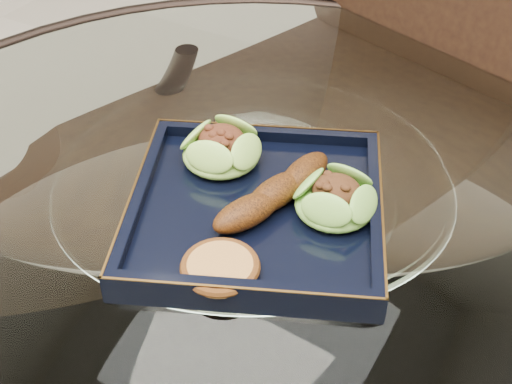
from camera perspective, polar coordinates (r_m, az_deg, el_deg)
The scene contains 7 objects.
dining_table at distance 0.91m, azimuth -0.20°, elevation -9.39°, with size 1.13×1.13×0.77m.
dining_chair at distance 1.19m, azimuth 7.61°, elevation 2.69°, with size 0.56×0.56×1.03m.
navy_plate at distance 0.78m, azimuth 0.00°, elevation -1.70°, with size 0.27×0.27×0.02m, color black.
lettuce_wrap_left at distance 0.82m, azimuth -2.81°, elevation 3.34°, with size 0.09×0.09×0.03m, color #57922A.
lettuce_wrap_right at distance 0.76m, azimuth 6.33°, elevation -0.73°, with size 0.09×0.09×0.03m, color #56982C.
roasted_plantain at distance 0.76m, azimuth 1.62°, elevation -0.03°, with size 0.17×0.04×0.03m, color #552708.
crumb_patty at distance 0.69m, azimuth -2.88°, elevation -6.10°, with size 0.07×0.07×0.01m, color #B77F3D.
Camera 1 is at (0.30, -0.52, 1.28)m, focal length 50.00 mm.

